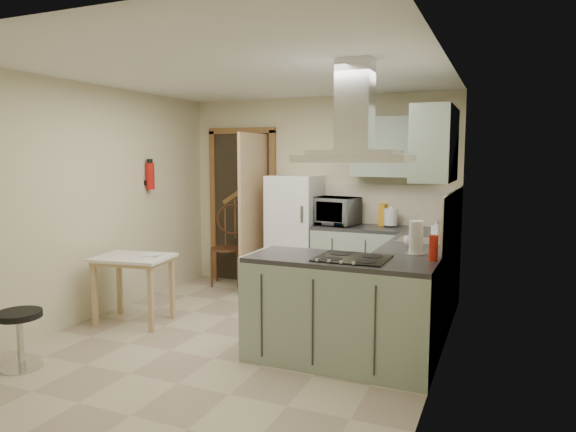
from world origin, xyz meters
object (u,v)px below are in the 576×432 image
at_px(drop_leaf_table, 134,290).
at_px(stool, 20,340).
at_px(peninsula, 340,311).
at_px(microwave, 332,211).
at_px(fridge, 295,234).
at_px(extractor_hood, 354,159).
at_px(bentwood_chair, 227,249).

distance_m(drop_leaf_table, stool, 1.32).
xyz_separation_m(drop_leaf_table, stool, (-0.08, -1.31, -0.11)).
height_order(peninsula, drop_leaf_table, peninsula).
height_order(peninsula, microwave, microwave).
bearing_deg(fridge, extractor_hood, -56.21).
xyz_separation_m(peninsula, microwave, (-0.73, 1.99, 0.62)).
bearing_deg(bentwood_chair, drop_leaf_table, -111.92).
bearing_deg(peninsula, bentwood_chair, 138.45).
relative_size(peninsula, stool, 3.20).
distance_m(fridge, drop_leaf_table, 2.15).
relative_size(peninsula, microwave, 2.51).
height_order(stool, microwave, microwave).
distance_m(fridge, peninsula, 2.35).
distance_m(drop_leaf_table, bentwood_chair, 1.81).
xyz_separation_m(extractor_hood, bentwood_chair, (-2.32, 1.97, -1.22)).
height_order(peninsula, bentwood_chair, bentwood_chair).
distance_m(fridge, microwave, 0.59).
relative_size(fridge, stool, 3.10).
height_order(extractor_hood, drop_leaf_table, extractor_hood).
bearing_deg(drop_leaf_table, microwave, 40.82).
distance_m(fridge, bentwood_chair, 1.03).
bearing_deg(microwave, extractor_hood, -57.29).
bearing_deg(fridge, drop_leaf_table, -120.58).
xyz_separation_m(drop_leaf_table, microwave, (1.57, 1.83, 0.72)).
distance_m(peninsula, microwave, 2.21).
bearing_deg(stool, bentwood_chair, 87.06).
distance_m(extractor_hood, microwave, 2.25).
relative_size(peninsula, extractor_hood, 1.72).
height_order(fridge, extractor_hood, extractor_hood).
xyz_separation_m(stool, microwave, (1.65, 3.14, 0.83)).
bearing_deg(microwave, fridge, -168.89).
relative_size(extractor_hood, bentwood_chair, 0.91).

